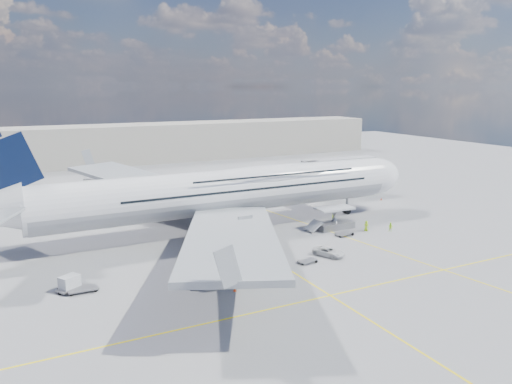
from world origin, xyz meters
name	(u,v)px	position (x,y,z in m)	size (l,w,h in m)	color
ground	(253,247)	(0.00, 0.00, 0.00)	(300.00, 300.00, 0.00)	gray
taxi_line_main	(253,247)	(0.00, 0.00, 0.01)	(0.25, 220.00, 0.01)	yellow
taxi_line_cross	(330,295)	(0.00, -20.00, 0.01)	(120.00, 0.25, 0.01)	yellow
taxi_line_diag	(297,221)	(14.00, 10.00, 0.01)	(0.25, 100.00, 0.01)	yellow
airliner	(227,191)	(0.26, 10.00, 6.87)	(77.26, 79.15, 23.71)	white
jet_bridge	(334,168)	(29.81, 20.94, 6.85)	(18.80, 12.10, 8.50)	#B7B7BC
cargo_loader	(333,221)	(16.82, 2.89, 1.25)	(8.53, 3.20, 3.67)	silver
terminal	(118,144)	(0.00, 95.00, 6.00)	(180.00, 16.00, 12.00)	#B2AD9E
tree_line	(190,134)	(40.00, 140.00, 4.00)	(160.00, 6.00, 8.00)	#193814
dolly_row_a	(83,289)	(-25.43, -5.84, 0.39)	(3.44, 1.88, 0.50)	gray
dolly_row_b	(199,278)	(-12.54, -10.54, 1.07)	(3.22, 1.85, 1.98)	gray
dolly_row_c	(232,269)	(-7.54, -9.17, 0.90)	(2.93, 2.06, 1.68)	gray
dolly_back	(70,283)	(-26.75, -4.92, 1.02)	(3.40, 2.94, 1.90)	gray
dolly_nose_far	(344,233)	(15.95, -1.39, 0.35)	(3.36, 2.31, 0.45)	gray
dolly_nose_near	(308,261)	(3.60, -9.57, 0.30)	(2.91, 1.97, 0.39)	gray
baggage_tug	(200,251)	(-8.68, -0.55, 0.82)	(3.26, 2.25, 1.86)	white
catering_truck_inner	(179,194)	(-0.59, 33.05, 1.90)	(6.98, 3.27, 4.03)	gray
catering_truck_outer	(101,188)	(-13.95, 46.85, 1.95)	(7.66, 6.07, 4.21)	gray
service_van	(328,252)	(7.79, -8.54, 0.65)	(2.14, 4.65, 1.29)	silver
crew_nose	(333,217)	(19.24, 6.33, 0.84)	(0.61, 0.40, 1.68)	#B1E217
crew_loader	(391,227)	(24.28, -3.01, 0.77)	(0.75, 0.58, 1.54)	#B9FF1A
crew_wing	(198,244)	(-7.78, 2.92, 0.81)	(0.95, 0.39, 1.62)	#E5FA1A
crew_van	(366,226)	(20.77, -0.98, 0.88)	(0.86, 0.56, 1.77)	#C0FD1A
crew_tug	(275,280)	(-4.41, -14.66, 0.76)	(0.98, 0.56, 1.51)	#A2FF1A
cone_nose	(381,199)	(38.70, 16.00, 0.23)	(0.38, 0.38, 0.48)	#E33C0B
cone_wing_left_inner	(133,209)	(-10.74, 30.88, 0.29)	(0.48, 0.48, 0.61)	#E33C0B
cone_wing_left_outer	(87,207)	(-18.35, 37.33, 0.27)	(0.45, 0.45, 0.57)	#E33C0B
cone_wing_right_inner	(249,276)	(-6.10, -10.95, 0.31)	(0.50, 0.50, 0.64)	#E33C0B
cone_wing_right_outer	(235,289)	(-9.36, -13.83, 0.25)	(0.40, 0.40, 0.51)	#E33C0B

